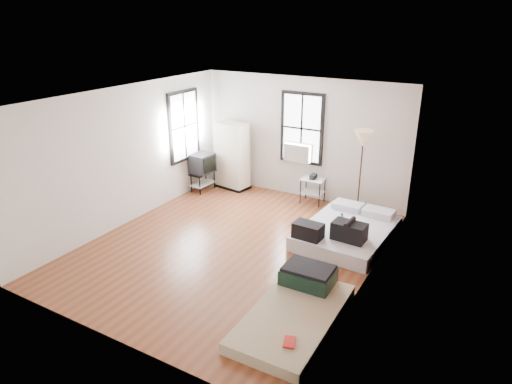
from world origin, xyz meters
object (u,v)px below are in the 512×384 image
Objects in this scene: mattress_bare at (297,306)px; tv_stand at (202,165)px; floor_lamp at (363,142)px; mattress_main at (346,231)px; wardrobe at (232,156)px; side_table at (313,184)px.

tv_stand reaches higher than mattress_bare.
mattress_bare is at bearing -84.29° from floor_lamp.
wardrobe reaches higher than mattress_main.
mattress_bare is 5.37m from tv_stand.
mattress_main is at bearing -80.80° from floor_lamp.
tv_stand is (-2.65, -0.61, 0.20)m from side_table.
wardrobe is at bearing 50.89° from tv_stand.
mattress_main is 1.30× the size of wardrobe.
mattress_main is at bearing -6.86° from tv_stand.
floor_lamp is (3.23, 0.00, 0.78)m from wardrobe.
mattress_main is 2.30× the size of tv_stand.
wardrobe is at bearing -178.12° from side_table.
wardrobe reaches higher than tv_stand.
tv_stand is (-0.51, -0.54, -0.15)m from wardrobe.
floor_lamp is at bearing 12.67° from tv_stand.
mattress_bare is 1.16× the size of floor_lamp.
floor_lamp is at bearing -3.66° from side_table.
tv_stand is (-3.74, -0.54, -0.93)m from floor_lamp.
side_table is (2.13, 0.07, -0.36)m from wardrobe.
wardrobe reaches higher than mattress_bare.
tv_stand is at bearing -171.79° from floor_lamp.
tv_stand is at bearing 171.43° from mattress_main.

